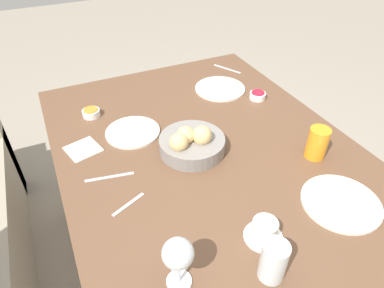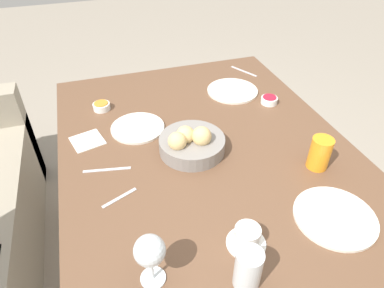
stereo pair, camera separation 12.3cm
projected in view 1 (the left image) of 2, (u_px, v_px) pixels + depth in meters
ground_plane at (204, 267)px, 1.72m from camera, size 10.00×10.00×0.00m
dining_table at (208, 168)px, 1.31m from camera, size 1.43×1.05×0.76m
bread_basket at (192, 143)px, 1.22m from camera, size 0.24×0.24×0.11m
plate_near_left at (341, 203)px, 1.04m from camera, size 0.24×0.24×0.01m
plate_near_right at (220, 89)px, 1.60m from camera, size 0.23×0.23×0.01m
plate_far_center at (133, 132)px, 1.33m from camera, size 0.21×0.21×0.01m
juice_glass at (317, 143)px, 1.19m from camera, size 0.07×0.07×0.12m
water_tumbler at (273, 261)px, 0.82m from camera, size 0.07×0.07×0.12m
wine_glass at (178, 255)px, 0.78m from camera, size 0.08×0.08×0.16m
coffee_cup at (264, 231)px, 0.93m from camera, size 0.11×0.11×0.06m
jam_bowl_berry at (258, 95)px, 1.53m from camera, size 0.07×0.07×0.03m
jam_bowl_honey at (91, 113)px, 1.42m from camera, size 0.07×0.07×0.03m
fork_silver at (227, 69)px, 1.78m from camera, size 0.15×0.09×0.00m
knife_silver at (110, 177)px, 1.14m from camera, size 0.04×0.16×0.00m
spoon_coffee at (128, 204)px, 1.04m from camera, size 0.06×0.12×0.00m
napkin at (83, 149)px, 1.25m from camera, size 0.14×0.14×0.00m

